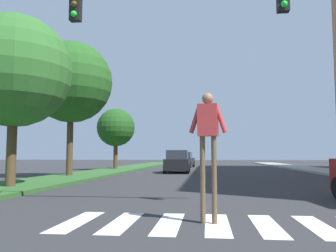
{
  "coord_description": "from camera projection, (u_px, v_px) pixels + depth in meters",
  "views": [
    {
      "loc": [
        -0.62,
        1.91,
        1.28
      ],
      "look_at": [
        -2.3,
        16.82,
        2.55
      ],
      "focal_mm": 37.21,
      "sensor_mm": 36.0,
      "label": 1
    }
  ],
  "objects": [
    {
      "name": "tree_mid",
      "position": [
        14.0,
        71.0,
        13.18
      ],
      "size": [
        4.29,
        4.29,
        6.48
      ],
      "color": "#4C3823",
      "rests_on": "median_strip"
    },
    {
      "name": "tree_distant",
      "position": [
        116.0,
        128.0,
        30.27
      ],
      "size": [
        3.29,
        3.29,
        5.2
      ],
      "color": "#4C3823",
      "rests_on": "median_strip"
    },
    {
      "name": "pedestrian_performer",
      "position": [
        208.0,
        136.0,
        6.69
      ],
      "size": [
        0.75,
        0.29,
        2.49
      ],
      "color": "brown",
      "rests_on": "ground_plane"
    },
    {
      "name": "ground_plane",
      "position": [
        215.0,
        172.0,
        27.64
      ],
      "size": [
        140.0,
        140.0,
        0.0
      ],
      "primitive_type": "plane",
      "color": "#2D2D30"
    },
    {
      "name": "sedan_distant",
      "position": [
        184.0,
        160.0,
        37.29
      ],
      "size": [
        2.2,
        4.37,
        1.63
      ],
      "color": "black",
      "rests_on": "ground_plane"
    },
    {
      "name": "traffic_light_gantry",
      "position": [
        75.0,
        33.0,
        8.84
      ],
      "size": [
        9.46,
        0.3,
        6.0
      ],
      "color": "gold",
      "rests_on": "median_strip"
    },
    {
      "name": "sidewalk_right",
      "position": [
        335.0,
        172.0,
        24.73
      ],
      "size": [
        3.0,
        64.0,
        0.15
      ],
      "primitive_type": "cube",
      "color": "#9E9991",
      "rests_on": "ground_plane"
    },
    {
      "name": "tree_far",
      "position": [
        71.0,
        82.0,
        20.33
      ],
      "size": [
        4.76,
        4.76,
        7.79
      ],
      "color": "#4C3823",
      "rests_on": "median_strip"
    },
    {
      "name": "crosswalk",
      "position": [
        242.0,
        225.0,
        6.41
      ],
      "size": [
        6.75,
        2.2,
        0.01
      ],
      "color": "silver",
      "rests_on": "ground_plane"
    },
    {
      "name": "sedan_midblock",
      "position": [
        178.0,
        162.0,
        25.92
      ],
      "size": [
        1.94,
        4.44,
        1.66
      ],
      "color": "black",
      "rests_on": "ground_plane"
    },
    {
      "name": "median_strip",
      "position": [
        109.0,
        171.0,
        26.57
      ],
      "size": [
        3.29,
        64.0,
        0.15
      ],
      "primitive_type": "cube",
      "color": "#2D5B28",
      "rests_on": "ground_plane"
    }
  ]
}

